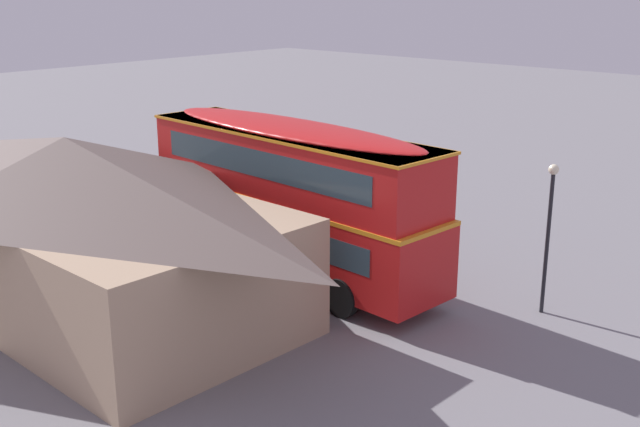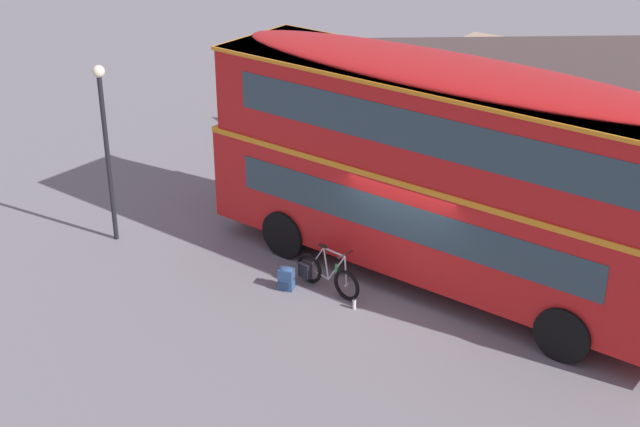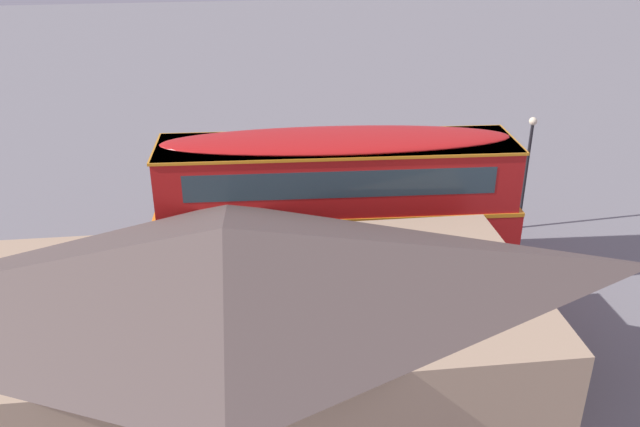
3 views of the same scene
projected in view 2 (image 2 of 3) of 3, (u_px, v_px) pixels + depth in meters
ground_plane at (405, 290)px, 18.99m from camera, size 120.00×120.00×0.00m
double_decker_bus at (447, 166)px, 18.28m from camera, size 10.89×3.16×4.79m
touring_bicycle at (325, 274)px, 18.84m from camera, size 1.73×0.48×1.04m
backpack_on_ground at (286, 278)px, 18.92m from camera, size 0.36×0.34×0.53m
water_bottle_clear_plastic at (354, 304)px, 18.26m from camera, size 0.07×0.07×0.24m
street_lamp at (105, 134)px, 20.03m from camera, size 0.28×0.28×4.19m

